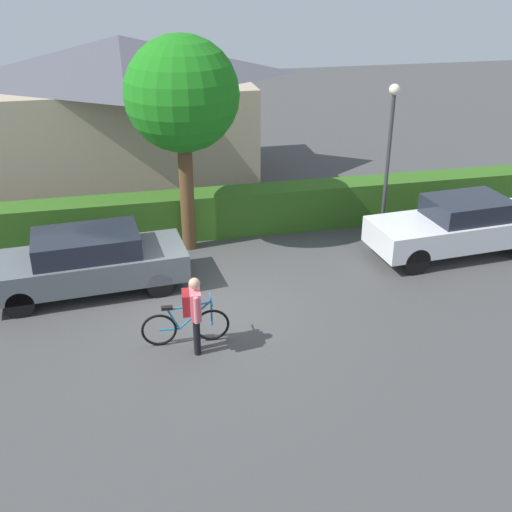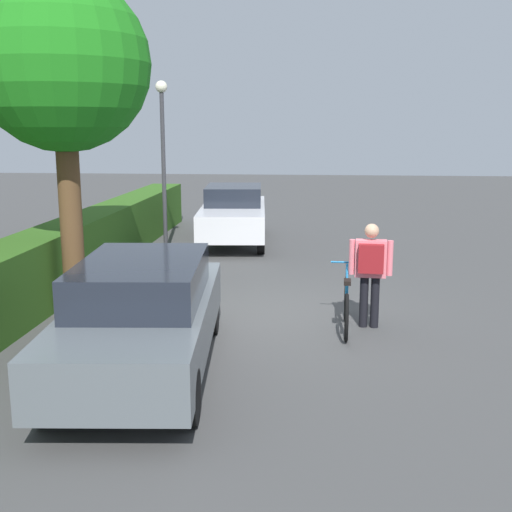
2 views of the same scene
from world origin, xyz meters
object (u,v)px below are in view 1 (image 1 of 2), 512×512
(parked_car_near, at_px, (88,261))
(person_rider, at_px, (194,308))
(tree_kerbside, at_px, (182,96))
(bicycle, at_px, (186,326))
(parked_car_far, at_px, (458,226))
(street_lamp, at_px, (390,140))

(parked_car_near, bearing_deg, person_rider, -55.71)
(parked_car_near, distance_m, tree_kerbside, 4.40)
(parked_car_near, distance_m, bicycle, 3.21)
(parked_car_far, height_order, person_rider, person_rider)
(parked_car_near, bearing_deg, tree_kerbside, 36.33)
(street_lamp, bearing_deg, parked_car_near, -168.90)
(parked_car_near, height_order, tree_kerbside, tree_kerbside)
(bicycle, height_order, street_lamp, street_lamp)
(bicycle, xyz_separation_m, tree_kerbside, (0.60, 4.40, 3.52))
(street_lamp, bearing_deg, person_rider, -141.86)
(parked_car_near, relative_size, bicycle, 2.58)
(parked_car_far, xyz_separation_m, street_lamp, (-1.38, 1.50, 1.87))
(parked_car_near, relative_size, street_lamp, 1.10)
(parked_car_far, height_order, bicycle, parked_car_far)
(parked_car_near, relative_size, person_rider, 2.79)
(parked_car_far, height_order, street_lamp, street_lamp)
(bicycle, bearing_deg, street_lamp, 35.24)
(parked_car_near, bearing_deg, street_lamp, 11.10)
(person_rider, height_order, tree_kerbside, tree_kerbside)
(bicycle, height_order, tree_kerbside, tree_kerbside)
(parked_car_far, bearing_deg, person_rider, -157.29)
(parked_car_near, xyz_separation_m, street_lamp, (7.66, 1.50, 1.89))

